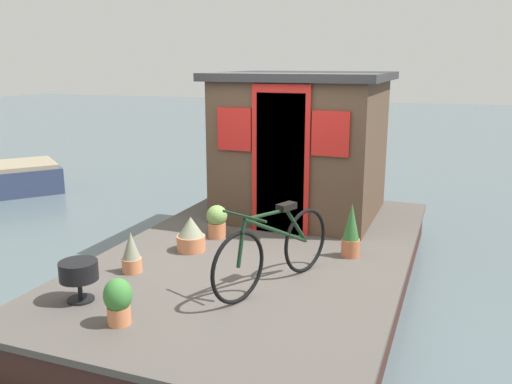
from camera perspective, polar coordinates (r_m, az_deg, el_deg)
ground_plane at (r=6.28m, az=0.66°, el=-9.89°), size 60.00×60.00×0.00m
houseboat_deck at (r=6.19m, az=0.67°, el=-7.95°), size 5.36×3.19×0.45m
houseboat_cabin at (r=7.33m, az=4.96°, el=5.08°), size 2.08×2.19×1.92m
bicycle at (r=5.01m, az=1.95°, el=-6.07°), size 1.52×0.69×0.78m
potted_plant_mint at (r=6.44m, az=-4.16°, el=-3.03°), size 0.25×0.25×0.40m
potted_plant_lavender at (r=4.50m, az=-14.38°, el=-11.05°), size 0.23×0.23×0.39m
potted_plant_geranium at (r=5.52m, az=-13.06°, el=-6.32°), size 0.20×0.20×0.42m
potted_plant_thyme at (r=5.87m, az=10.03°, el=-4.12°), size 0.20×0.20×0.59m
potted_plant_basil at (r=6.03m, az=-6.90°, el=-4.50°), size 0.32×0.32×0.39m
charcoal_grill at (r=4.98m, az=-18.25°, el=-8.10°), size 0.34×0.34×0.36m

